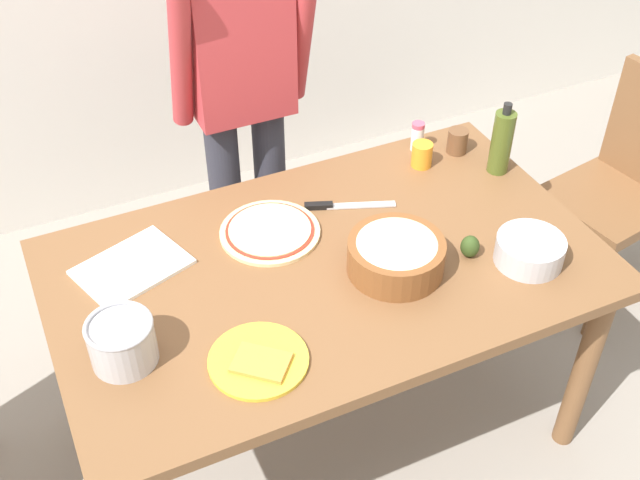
{
  "coord_description": "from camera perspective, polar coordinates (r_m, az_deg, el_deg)",
  "views": [
    {
      "loc": [
        -0.74,
        -1.56,
        2.32
      ],
      "look_at": [
        0.0,
        0.05,
        0.81
      ],
      "focal_mm": 44.71,
      "sensor_mm": 36.0,
      "label": 1
    }
  ],
  "objects": [
    {
      "name": "ground",
      "position": [
        2.89,
        0.43,
        -12.92
      ],
      "size": [
        8.0,
        8.0,
        0.0
      ],
      "primitive_type": "plane",
      "color": "gray"
    },
    {
      "name": "pizza_raw_on_board",
      "position": [
        2.42,
        -3.6,
        0.62
      ],
      "size": [
        0.31,
        0.31,
        0.02
      ],
      "color": "beige",
      "rests_on": "dining_table"
    },
    {
      "name": "cup_orange",
      "position": [
        2.71,
        7.31,
        6.07
      ],
      "size": [
        0.07,
        0.07,
        0.08
      ],
      "primitive_type": "cylinder",
      "color": "orange",
      "rests_on": "dining_table"
    },
    {
      "name": "dining_table",
      "position": [
        2.39,
        0.5,
        -3.29
      ],
      "size": [
        1.6,
        0.96,
        0.76
      ],
      "color": "brown",
      "rests_on": "ground"
    },
    {
      "name": "popcorn_bowl",
      "position": [
        2.27,
        5.47,
        -0.95
      ],
      "size": [
        0.28,
        0.28,
        0.11
      ],
      "color": "brown",
      "rests_on": "dining_table"
    },
    {
      "name": "salt_shaker",
      "position": [
        2.78,
        6.99,
        7.37
      ],
      "size": [
        0.04,
        0.04,
        0.11
      ],
      "color": "white",
      "rests_on": "dining_table"
    },
    {
      "name": "olive_oil_bottle",
      "position": [
        2.69,
        12.87,
        6.87
      ],
      "size": [
        0.07,
        0.07,
        0.26
      ],
      "color": "#47561E",
      "rests_on": "dining_table"
    },
    {
      "name": "cutting_board_white",
      "position": [
        2.37,
        -13.3,
        -1.89
      ],
      "size": [
        0.36,
        0.31,
        0.01
      ],
      "primitive_type": "cube",
      "rotation": [
        0.0,
        0.0,
        0.33
      ],
      "color": "white",
      "rests_on": "dining_table"
    },
    {
      "name": "avocado",
      "position": [
        2.37,
        10.68,
        -0.45
      ],
      "size": [
        0.06,
        0.06,
        0.07
      ],
      "primitive_type": "ellipsoid",
      "color": "#2D4219",
      "rests_on": "dining_table"
    },
    {
      "name": "person_cook",
      "position": [
        2.8,
        -5.63,
        10.75
      ],
      "size": [
        0.49,
        0.25,
        1.62
      ],
      "color": "#2D2D38",
      "rests_on": "ground"
    },
    {
      "name": "chef_knife",
      "position": [
        2.52,
        1.34,
        2.48
      ],
      "size": [
        0.28,
        0.13,
        0.02
      ],
      "color": "silver",
      "rests_on": "dining_table"
    },
    {
      "name": "cup_small_brown",
      "position": [
        2.8,
        9.81,
        6.99
      ],
      "size": [
        0.07,
        0.07,
        0.08
      ],
      "primitive_type": "cylinder",
      "color": "brown",
      "rests_on": "dining_table"
    },
    {
      "name": "steel_pot",
      "position": [
        2.08,
        -13.99,
        -7.06
      ],
      "size": [
        0.17,
        0.17,
        0.13
      ],
      "color": "#B7B7BC",
      "rests_on": "dining_table"
    },
    {
      "name": "chair_wooden_right",
      "position": [
        3.22,
        20.95,
        3.97
      ],
      "size": [
        0.46,
        0.46,
        0.95
      ],
      "color": "brown",
      "rests_on": "ground"
    },
    {
      "name": "plate_with_slice",
      "position": [
        2.06,
        -4.4,
        -8.61
      ],
      "size": [
        0.26,
        0.26,
        0.02
      ],
      "color": "gold",
      "rests_on": "dining_table"
    },
    {
      "name": "mixing_bowl_steel",
      "position": [
        2.38,
        14.77,
        -0.73
      ],
      "size": [
        0.2,
        0.2,
        0.08
      ],
      "color": "#B7B7BC",
      "rests_on": "dining_table"
    }
  ]
}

